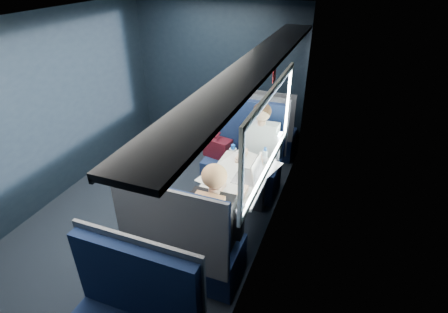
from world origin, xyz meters
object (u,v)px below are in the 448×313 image
at_px(seat_bay_far, 186,247).
at_px(cup, 262,156).
at_px(bottle_small, 265,157).
at_px(man, 259,149).
at_px(seat_bay_near, 242,159).
at_px(table, 235,181).
at_px(laptop, 251,174).
at_px(woman, 217,217).
at_px(seat_row_front, 262,132).

relative_size(seat_bay_far, cup, 15.08).
distance_m(seat_bay_far, bottle_small, 1.36).
bearing_deg(man, seat_bay_near, 147.66).
bearing_deg(table, bottle_small, 56.78).
bearing_deg(laptop, man, 99.10).
height_order(seat_bay_far, bottle_small, seat_bay_far).
bearing_deg(table, woman, -84.55).
relative_size(table, bottle_small, 4.75).
distance_m(seat_row_front, laptop, 1.88).
distance_m(seat_bay_near, woman, 1.63).
xyz_separation_m(seat_bay_far, cup, (0.36, 1.31, 0.37)).
xyz_separation_m(table, seat_bay_far, (-0.18, -0.87, -0.25)).
relative_size(seat_bay_near, seat_bay_far, 1.00).
bearing_deg(bottle_small, seat_row_front, 105.96).
xyz_separation_m(seat_bay_near, man, (0.27, -0.17, 0.29)).
distance_m(laptop, bottle_small, 0.36).
bearing_deg(bottle_small, cup, 123.00).
height_order(laptop, bottle_small, laptop).
xyz_separation_m(seat_bay_near, seat_row_front, (0.02, 0.93, -0.01)).
bearing_deg(seat_bay_near, cup, -48.87).
bearing_deg(table, laptop, -1.80).
xyz_separation_m(seat_row_front, cup, (0.36, -1.36, 0.37)).
height_order(man, bottle_small, man).
distance_m(woman, laptop, 0.72).
xyz_separation_m(seat_bay_near, laptop, (0.38, -0.87, 0.38)).
xyz_separation_m(seat_bay_far, man, (0.25, 1.57, 0.30)).
bearing_deg(cup, woman, -95.27).
relative_size(seat_row_front, bottle_small, 5.51).
distance_m(man, laptop, 0.72).
bearing_deg(bottle_small, woman, -98.75).
bearing_deg(man, laptop, -80.90).
distance_m(man, cup, 0.29).
distance_m(table, bottle_small, 0.45).
height_order(seat_row_front, woman, woman).
relative_size(seat_bay_far, bottle_small, 5.98).
relative_size(seat_bay_near, cup, 15.08).
relative_size(table, seat_row_front, 0.86).
xyz_separation_m(table, cup, (0.17, 0.44, 0.12)).
xyz_separation_m(seat_row_front, bottle_small, (0.41, -1.44, 0.42)).
xyz_separation_m(man, laptop, (0.11, -0.70, 0.09)).
xyz_separation_m(woman, laptop, (0.11, 0.70, 0.08)).
xyz_separation_m(seat_bay_near, cup, (0.37, -0.43, 0.36)).
bearing_deg(seat_bay_far, man, 80.97).
relative_size(table, woman, 0.76).
bearing_deg(man, cup, -67.74).
relative_size(man, woman, 1.00).
xyz_separation_m(seat_bay_near, woman, (0.27, -1.58, 0.30)).
height_order(woman, cup, woman).
bearing_deg(man, table, -95.52).
height_order(seat_row_front, man, man).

